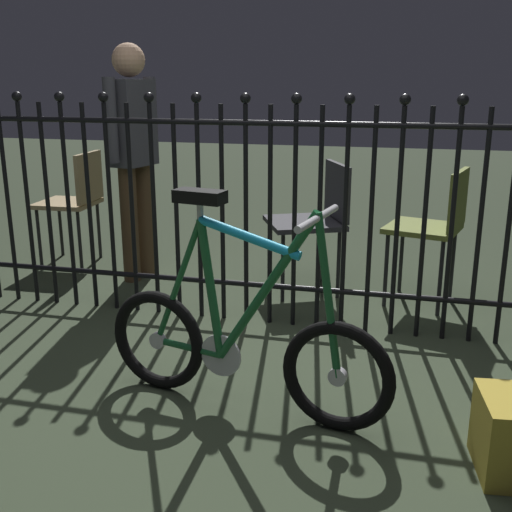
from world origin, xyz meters
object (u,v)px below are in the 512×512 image
Objects in this scene: chair_charcoal at (317,214)px; bicycle at (241,340)px; chair_tan at (76,196)px; chair_olive at (436,222)px; person_visitor at (133,145)px.

bicycle is at bearing -92.51° from chair_charcoal.
bicycle is at bearing -45.48° from chair_tan.
person_visitor reaches higher than chair_olive.
bicycle reaches higher than chair_charcoal.
person_visitor is at bearing 126.87° from bicycle.
chair_olive reaches higher than chair_charcoal.
chair_olive is at bearing -6.66° from chair_tan.
person_visitor is at bearing -178.53° from chair_charcoal.
chair_tan is at bearing 159.23° from person_visitor.
person_visitor is at bearing -20.77° from chair_tan.
chair_charcoal is at bearing -5.90° from chair_tan.
chair_tan and chair_charcoal have the same top height.
bicycle reaches higher than chair_olive.
chair_tan is 0.99× the size of chair_olive.
person_visitor is (-1.12, 1.49, 0.59)m from bicycle.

